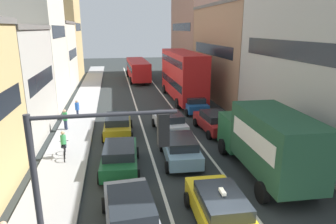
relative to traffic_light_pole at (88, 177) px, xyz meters
The scene contains 20 objects.
sidewalk_left 21.70m from the traffic_light_pole, 96.04° to the left, with size 2.60×64.00×0.14m, color #9E9E9E.
lane_stripe_left 21.77m from the traffic_light_pole, 82.63° to the left, with size 0.16×60.00×0.01m, color silver.
lane_stripe_right 22.45m from the traffic_light_pole, 73.86° to the left, with size 0.16×60.00×0.01m, color silver.
building_row_left 26.61m from the traffic_light_pole, 106.51° to the left, with size 7.20×43.90×13.98m.
building_row_right 28.29m from the traffic_light_pole, 59.42° to the left, with size 7.20×43.90×13.96m.
traffic_light_pole is the anchor object (origin of this frame).
removalist_box_truck 10.27m from the traffic_light_pole, 36.26° to the left, with size 2.89×7.77×3.58m.
taxi_centre_lane_front 5.91m from the traffic_light_pole, 28.33° to the left, with size 2.16×4.35×1.66m.
sedan_left_lane_front 4.21m from the traffic_light_pole, 67.60° to the left, with size 2.26×4.40×1.49m.
sedan_centre_lane_second 9.99m from the traffic_light_pole, 63.15° to the left, with size 2.24×4.39×1.49m.
wagon_left_lane_second 8.54m from the traffic_light_pole, 83.81° to the left, with size 2.28×4.41×1.49m.
hatchback_centre_lane_third 14.54m from the traffic_light_pole, 71.11° to the left, with size 2.20×4.37×1.49m.
sedan_left_lane_third 13.85m from the traffic_light_pole, 86.27° to the left, with size 2.22×4.38×1.49m.
sedan_right_lane_behind_truck 15.42m from the traffic_light_pole, 58.83° to the left, with size 2.24×4.39×1.49m.
wagon_right_lane_far 20.35m from the traffic_light_pole, 67.31° to the left, with size 2.08×4.31×1.49m.
bus_mid_queue_primary 24.38m from the traffic_light_pole, 71.33° to the left, with size 2.87×10.52×5.06m.
bus_far_queue_secondary 36.79m from the traffic_light_pole, 83.34° to the left, with size 2.94×10.54×2.90m.
cyclist_on_sidewalk 10.59m from the traffic_light_pole, 102.92° to the left, with size 0.50×1.73×1.72m.
pedestrian_near_kerb 15.62m from the traffic_light_pole, 100.93° to the left, with size 0.34×0.47×1.66m.
pedestrian_far_sidewalk 18.38m from the traffic_light_pole, 97.48° to the left, with size 0.34×0.53×1.66m.
Camera 1 is at (-3.71, -8.25, 7.39)m, focal length 32.03 mm.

